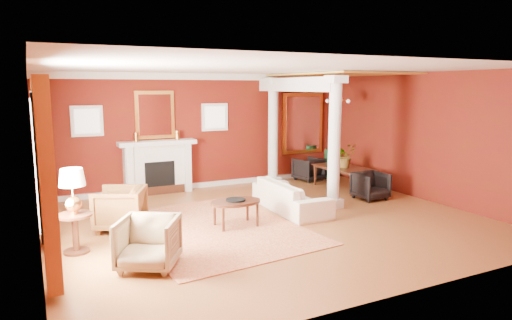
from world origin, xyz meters
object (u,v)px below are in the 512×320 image
sofa (291,191)px  armchair_stripe (148,240)px  side_table (73,198)px  coffee_table (236,203)px  dining_table (345,171)px  armchair_leopard (120,206)px

sofa → armchair_stripe: (-3.41, -1.77, -0.00)m
side_table → coffee_table: bearing=2.7°
side_table → dining_table: 6.85m
dining_table → sofa: bearing=114.8°
armchair_stripe → side_table: size_ratio=0.61×
armchair_leopard → dining_table: size_ratio=0.54×
coffee_table → dining_table: dining_table is taller
coffee_table → dining_table: bearing=24.3°
armchair_stripe → side_table: side_table is taller
armchair_leopard → sofa: bearing=110.0°
sofa → dining_table: dining_table is taller
sofa → armchair_stripe: 3.84m
armchair_stripe → coffee_table: size_ratio=0.84×
armchair_stripe → coffee_table: (1.91, 1.24, 0.04)m
armchair_leopard → side_table: bearing=-18.3°
coffee_table → armchair_stripe: bearing=-147.0°
coffee_table → dining_table: (3.79, 1.72, -0.00)m
coffee_table → armchair_leopard: bearing=158.2°
sofa → coffee_table: size_ratio=2.17×
armchair_leopard → coffee_table: 2.10m
armchair_leopard → dining_table: bearing=123.5°
armchair_stripe → dining_table: (5.71, 2.96, 0.03)m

